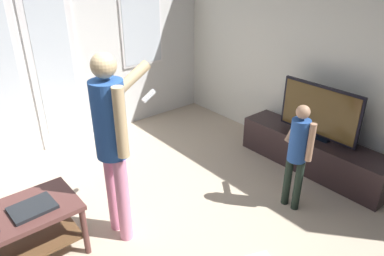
{
  "coord_description": "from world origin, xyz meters",
  "views": [
    {
      "loc": [
        -1.06,
        -2.09,
        2.29
      ],
      "look_at": [
        0.81,
        0.17,
        0.87
      ],
      "focal_mm": 33.19,
      "sensor_mm": 36.0,
      "label": 1
    }
  ],
  "objects": [
    {
      "name": "wall_back_with_doors",
      "position": [
        0.04,
        2.3,
        1.26
      ],
      "size": [
        5.35,
        0.09,
        2.57
      ],
      "color": "silver",
      "rests_on": "ground_plane"
    },
    {
      "name": "tv_stand",
      "position": [
        2.34,
        -0.22,
        0.21
      ],
      "size": [
        0.43,
        1.78,
        0.41
      ],
      "color": "#2F2122",
      "rests_on": "ground_plane"
    },
    {
      "name": "person_child",
      "position": [
        1.57,
        -0.49,
        0.66
      ],
      "size": [
        0.4,
        0.32,
        1.1
      ],
      "color": "black",
      "rests_on": "ground_plane"
    },
    {
      "name": "coffee_table",
      "position": [
        -0.72,
        0.46,
        0.36
      ],
      "size": [
        0.92,
        0.54,
        0.5
      ],
      "color": "brown",
      "rests_on": "ground_plane"
    },
    {
      "name": "wall_right_plain",
      "position": [
        2.65,
        0.0,
        1.27
      ],
      "size": [
        0.06,
        4.67,
        2.54
      ],
      "color": "silver",
      "rests_on": "ground_plane"
    },
    {
      "name": "ground_plane",
      "position": [
        0.0,
        0.0,
        -0.01
      ],
      "size": [
        5.35,
        4.67,
        0.02
      ],
      "primitive_type": "cube",
      "color": "#C5B097"
    },
    {
      "name": "laptop_closed",
      "position": [
        -0.6,
        0.42,
        0.51
      ],
      "size": [
        0.34,
        0.27,
        0.03
      ],
      "primitive_type": "cube",
      "rotation": [
        0.0,
        0.0,
        0.05
      ],
      "color": "#212429",
      "rests_on": "coffee_table"
    },
    {
      "name": "flat_screen_tv",
      "position": [
        2.34,
        -0.21,
        0.73
      ],
      "size": [
        0.08,
        0.95,
        0.62
      ],
      "color": "black",
      "rests_on": "tv_stand"
    },
    {
      "name": "person_adult",
      "position": [
        0.07,
        0.27,
        1.0
      ],
      "size": [
        0.69,
        0.45,
        1.67
      ],
      "color": "pink",
      "rests_on": "ground_plane"
    }
  ]
}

